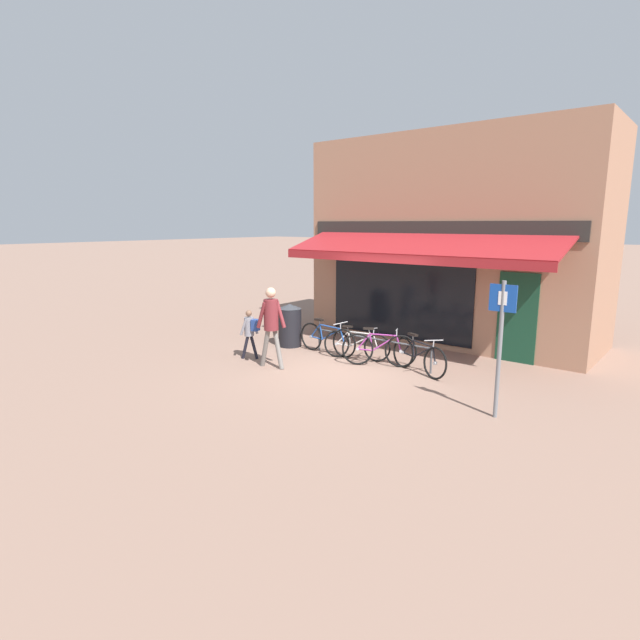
{
  "coord_description": "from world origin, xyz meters",
  "views": [
    {
      "loc": [
        6.37,
        -8.65,
        3.2
      ],
      "look_at": [
        -0.62,
        -0.13,
        1.05
      ],
      "focal_mm": 28.0,
      "sensor_mm": 36.0,
      "label": 1
    }
  ],
  "objects_px": {
    "litter_bin": "(290,325)",
    "bicycle_purple": "(379,349)",
    "bicycle_silver": "(356,345)",
    "pedestrian_adult": "(271,318)",
    "bicycle_blue": "(327,339)",
    "bicycle_black": "(418,356)",
    "parking_sign": "(501,335)",
    "pedestrian_child": "(250,328)"
  },
  "relations": [
    {
      "from": "bicycle_purple",
      "to": "pedestrian_adult",
      "type": "xyz_separation_m",
      "value": [
        -1.77,
        -1.66,
        0.74
      ]
    },
    {
      "from": "bicycle_blue",
      "to": "pedestrian_child",
      "type": "height_order",
      "value": "pedestrian_child"
    },
    {
      "from": "litter_bin",
      "to": "bicycle_purple",
      "type": "bearing_deg",
      "value": -1.56
    },
    {
      "from": "pedestrian_child",
      "to": "parking_sign",
      "type": "xyz_separation_m",
      "value": [
        5.86,
        0.09,
        0.67
      ]
    },
    {
      "from": "bicycle_blue",
      "to": "bicycle_black",
      "type": "height_order",
      "value": "bicycle_blue"
    },
    {
      "from": "bicycle_purple",
      "to": "pedestrian_adult",
      "type": "bearing_deg",
      "value": -164.22
    },
    {
      "from": "parking_sign",
      "to": "pedestrian_child",
      "type": "bearing_deg",
      "value": -179.15
    },
    {
      "from": "pedestrian_child",
      "to": "parking_sign",
      "type": "relative_size",
      "value": 0.52
    },
    {
      "from": "bicycle_black",
      "to": "parking_sign",
      "type": "xyz_separation_m",
      "value": [
        2.22,
        -1.44,
        1.04
      ]
    },
    {
      "from": "litter_bin",
      "to": "bicycle_black",
      "type": "bearing_deg",
      "value": -0.17
    },
    {
      "from": "bicycle_black",
      "to": "litter_bin",
      "type": "height_order",
      "value": "litter_bin"
    },
    {
      "from": "bicycle_silver",
      "to": "pedestrian_child",
      "type": "xyz_separation_m",
      "value": [
        -1.95,
        -1.6,
        0.39
      ]
    },
    {
      "from": "bicycle_black",
      "to": "pedestrian_child",
      "type": "distance_m",
      "value": 3.97
    },
    {
      "from": "parking_sign",
      "to": "pedestrian_adult",
      "type": "bearing_deg",
      "value": -176.7
    },
    {
      "from": "bicycle_blue",
      "to": "pedestrian_adult",
      "type": "distance_m",
      "value": 1.9
    },
    {
      "from": "bicycle_blue",
      "to": "litter_bin",
      "type": "height_order",
      "value": "litter_bin"
    },
    {
      "from": "bicycle_silver",
      "to": "parking_sign",
      "type": "distance_m",
      "value": 4.32
    },
    {
      "from": "bicycle_purple",
      "to": "bicycle_black",
      "type": "distance_m",
      "value": 0.97
    },
    {
      "from": "bicycle_blue",
      "to": "pedestrian_adult",
      "type": "bearing_deg",
      "value": -93.99
    },
    {
      "from": "litter_bin",
      "to": "pedestrian_adult",
      "type": "bearing_deg",
      "value": -58.79
    },
    {
      "from": "bicycle_purple",
      "to": "bicycle_black",
      "type": "height_order",
      "value": "bicycle_purple"
    },
    {
      "from": "pedestrian_adult",
      "to": "parking_sign",
      "type": "bearing_deg",
      "value": -166.38
    },
    {
      "from": "bicycle_purple",
      "to": "parking_sign",
      "type": "height_order",
      "value": "parking_sign"
    },
    {
      "from": "bicycle_purple",
      "to": "litter_bin",
      "type": "height_order",
      "value": "litter_bin"
    },
    {
      "from": "pedestrian_adult",
      "to": "litter_bin",
      "type": "height_order",
      "value": "pedestrian_adult"
    },
    {
      "from": "pedestrian_child",
      "to": "bicycle_purple",
      "type": "bearing_deg",
      "value": -162.78
    },
    {
      "from": "litter_bin",
      "to": "bicycle_blue",
      "type": "bearing_deg",
      "value": -0.31
    },
    {
      "from": "litter_bin",
      "to": "parking_sign",
      "type": "distance_m",
      "value": 6.25
    },
    {
      "from": "bicycle_purple",
      "to": "bicycle_black",
      "type": "relative_size",
      "value": 0.97
    },
    {
      "from": "bicycle_blue",
      "to": "bicycle_purple",
      "type": "relative_size",
      "value": 1.13
    },
    {
      "from": "bicycle_silver",
      "to": "pedestrian_adult",
      "type": "bearing_deg",
      "value": -136.39
    },
    {
      "from": "bicycle_silver",
      "to": "bicycle_black",
      "type": "height_order",
      "value": "bicycle_black"
    },
    {
      "from": "bicycle_blue",
      "to": "litter_bin",
      "type": "distance_m",
      "value": 1.27
    },
    {
      "from": "litter_bin",
      "to": "parking_sign",
      "type": "bearing_deg",
      "value": -13.6
    },
    {
      "from": "bicycle_silver",
      "to": "bicycle_purple",
      "type": "relative_size",
      "value": 1.04
    },
    {
      "from": "pedestrian_child",
      "to": "parking_sign",
      "type": "distance_m",
      "value": 5.9
    },
    {
      "from": "bicycle_black",
      "to": "pedestrian_adult",
      "type": "bearing_deg",
      "value": -127.47
    },
    {
      "from": "pedestrian_adult",
      "to": "litter_bin",
      "type": "relative_size",
      "value": 1.63
    },
    {
      "from": "bicycle_blue",
      "to": "parking_sign",
      "type": "xyz_separation_m",
      "value": [
        4.76,
        -1.45,
        1.03
      ]
    },
    {
      "from": "bicycle_black",
      "to": "litter_bin",
      "type": "distance_m",
      "value": 3.8
    },
    {
      "from": "bicycle_silver",
      "to": "bicycle_purple",
      "type": "xyz_separation_m",
      "value": [
        0.72,
        -0.13,
        0.03
      ]
    },
    {
      "from": "bicycle_black",
      "to": "pedestrian_adult",
      "type": "relative_size",
      "value": 0.9
    }
  ]
}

